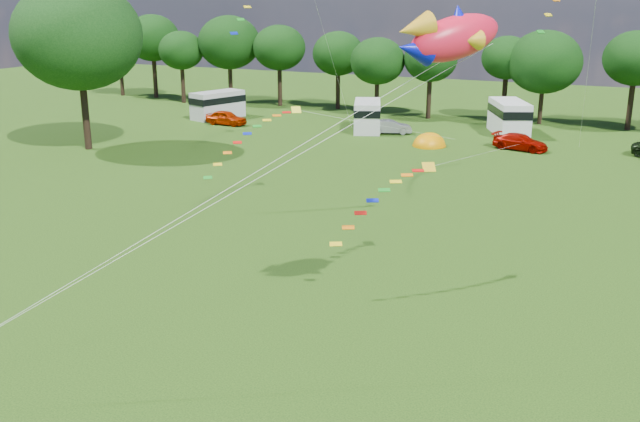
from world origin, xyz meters
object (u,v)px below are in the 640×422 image
at_px(car_a, 226,118).
at_px(campervan_b, 367,115).
at_px(big_tree, 78,36).
at_px(campervan_c, 509,116).
at_px(fish_kite, 448,38).
at_px(car_b, 390,127).
at_px(car_c, 520,142).
at_px(campervan_a, 218,104).
at_px(tent_orange, 429,146).

relative_size(car_a, campervan_b, 0.69).
height_order(big_tree, campervan_b, big_tree).
height_order(campervan_b, campervan_c, campervan_c).
xyz_separation_m(car_a, fish_kite, (31.07, -36.58, 10.09)).
height_order(car_b, car_c, car_c).
relative_size(big_tree, campervan_a, 2.21).
bearing_deg(campervan_a, car_a, -118.71).
relative_size(campervan_a, fish_kite, 1.69).
bearing_deg(campervan_a, big_tree, -166.57).
bearing_deg(tent_orange, campervan_b, 148.60).
relative_size(big_tree, car_c, 3.08).
height_order(campervan_a, campervan_c, campervan_c).
bearing_deg(car_a, fish_kite, -137.36).
xyz_separation_m(campervan_c, tent_orange, (-4.93, -8.26, -1.58)).
distance_m(car_c, fish_kite, 38.04).
relative_size(car_b, campervan_b, 0.59).
distance_m(car_b, campervan_a, 18.84).
height_order(car_b, fish_kite, fish_kite).
bearing_deg(big_tree, tent_orange, 27.08).
distance_m(campervan_b, fish_kite, 44.12).
bearing_deg(campervan_a, car_b, -74.38).
height_order(car_a, fish_kite, fish_kite).
bearing_deg(campervan_b, car_b, -123.96).
bearing_deg(campervan_a, campervan_b, -72.64).
height_order(car_c, campervan_b, campervan_b).
bearing_deg(car_c, tent_orange, 115.35).
distance_m(campervan_a, tent_orange, 24.06).
height_order(car_a, tent_orange, car_a).
height_order(car_c, campervan_a, campervan_a).
bearing_deg(car_c, campervan_a, 97.35).
bearing_deg(big_tree, car_b, 39.39).
xyz_separation_m(campervan_c, fish_kite, (5.39, -43.22, 9.19)).
relative_size(campervan_a, campervan_b, 0.99).
distance_m(car_b, campervan_c, 10.71).
xyz_separation_m(car_c, campervan_c, (-2.20, 6.70, 0.95)).
bearing_deg(fish_kite, car_a, 80.48).
distance_m(big_tree, car_b, 27.45).
height_order(big_tree, car_b, big_tree).
bearing_deg(car_c, campervan_c, 31.22).
height_order(car_b, campervan_c, campervan_c).
height_order(campervan_a, fish_kite, fish_kite).
bearing_deg(big_tree, campervan_c, 35.11).
bearing_deg(tent_orange, car_c, 12.34).
xyz_separation_m(big_tree, campervan_b, (17.72, 17.19, -7.55)).
bearing_deg(car_b, campervan_c, -88.88).
bearing_deg(campervan_c, tent_orange, 124.70).
height_order(campervan_c, tent_orange, campervan_c).
bearing_deg(car_a, car_c, -87.81).
bearing_deg(campervan_b, campervan_a, 68.96).
distance_m(campervan_c, tent_orange, 9.75).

